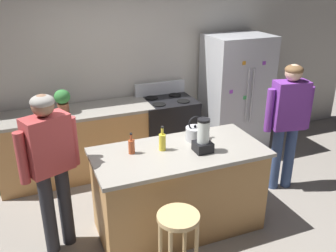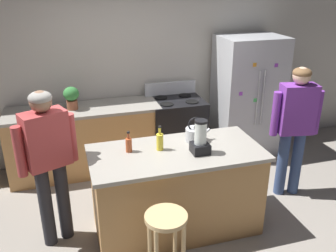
% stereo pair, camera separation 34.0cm
% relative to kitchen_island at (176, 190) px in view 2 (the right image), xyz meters
% --- Properties ---
extents(ground_plane, '(14.00, 14.00, 0.00)m').
position_rel_kitchen_island_xyz_m(ground_plane, '(0.00, 0.00, -0.46)').
color(ground_plane, gray).
extents(back_wall, '(8.00, 0.10, 2.70)m').
position_rel_kitchen_island_xyz_m(back_wall, '(0.00, 1.95, 0.89)').
color(back_wall, '#BCB7AD').
rests_on(back_wall, ground_plane).
extents(kitchen_island, '(1.74, 0.84, 0.92)m').
position_rel_kitchen_island_xyz_m(kitchen_island, '(0.00, 0.00, 0.00)').
color(kitchen_island, '#B7844C').
rests_on(kitchen_island, ground_plane).
extents(back_counter_run, '(2.00, 0.64, 0.92)m').
position_rel_kitchen_island_xyz_m(back_counter_run, '(-0.80, 1.55, -0.00)').
color(back_counter_run, '#B7844C').
rests_on(back_counter_run, ground_plane).
extents(refrigerator, '(0.90, 0.73, 1.76)m').
position_rel_kitchen_island_xyz_m(refrigerator, '(1.57, 1.50, 0.42)').
color(refrigerator, '#B7BABF').
rests_on(refrigerator, ground_plane).
extents(stove_range, '(0.76, 0.65, 1.10)m').
position_rel_kitchen_island_xyz_m(stove_range, '(0.48, 1.52, 0.01)').
color(stove_range, black).
rests_on(stove_range, ground_plane).
extents(person_by_island_left, '(0.58, 0.36, 1.61)m').
position_rel_kitchen_island_xyz_m(person_by_island_left, '(-1.22, 0.15, 0.51)').
color(person_by_island_left, '#26262B').
rests_on(person_by_island_left, ground_plane).
extents(person_by_sink_right, '(0.60, 0.29, 1.61)m').
position_rel_kitchen_island_xyz_m(person_by_sink_right, '(1.54, 0.26, 0.51)').
color(person_by_sink_right, '#384C7A').
rests_on(person_by_sink_right, ground_plane).
extents(bar_stool, '(0.36, 0.36, 0.72)m').
position_rel_kitchen_island_xyz_m(bar_stool, '(-0.32, -0.72, 0.09)').
color(bar_stool, tan).
rests_on(bar_stool, ground_plane).
extents(potted_plant, '(0.20, 0.20, 0.30)m').
position_rel_kitchen_island_xyz_m(potted_plant, '(-0.93, 1.55, 0.63)').
color(potted_plant, brown).
rests_on(potted_plant, back_counter_run).
extents(blender_appliance, '(0.17, 0.17, 0.35)m').
position_rel_kitchen_island_xyz_m(blender_appliance, '(0.21, -0.10, 0.60)').
color(blender_appliance, black).
rests_on(blender_appliance, kitchen_island).
extents(bottle_soda, '(0.07, 0.07, 0.26)m').
position_rel_kitchen_island_xyz_m(bottle_soda, '(-0.15, 0.08, 0.55)').
color(bottle_soda, yellow).
rests_on(bottle_soda, kitchen_island).
extents(bottle_cooking_sauce, '(0.06, 0.06, 0.22)m').
position_rel_kitchen_island_xyz_m(bottle_cooking_sauce, '(-0.46, 0.12, 0.54)').
color(bottle_cooking_sauce, '#B24C26').
rests_on(bottle_cooking_sauce, kitchen_island).
extents(tea_kettle, '(0.28, 0.20, 0.27)m').
position_rel_kitchen_island_xyz_m(tea_kettle, '(0.26, 0.18, 0.54)').
color(tea_kettle, '#B7BABF').
rests_on(tea_kettle, kitchen_island).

